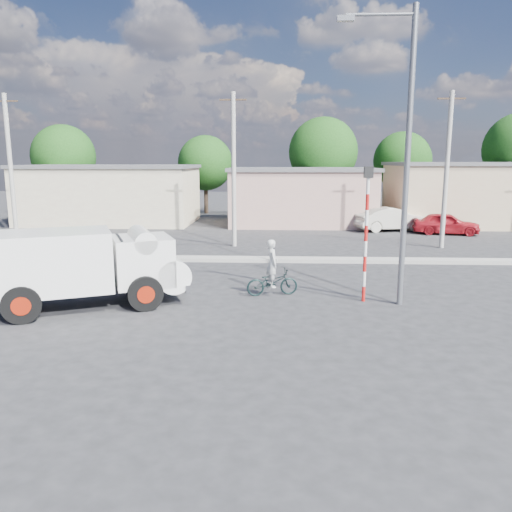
{
  "coord_description": "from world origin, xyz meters",
  "views": [
    {
      "loc": [
        0.43,
        -14.44,
        4.54
      ],
      "look_at": [
        -0.37,
        2.44,
        1.3
      ],
      "focal_mm": 35.0,
      "sensor_mm": 36.0,
      "label": 1
    }
  ],
  "objects_px": {
    "car_red": "(446,223)",
    "traffic_pole": "(366,223)",
    "bicycle": "(272,282)",
    "cyclist": "(272,272)",
    "truck": "(90,265)",
    "car_cream": "(391,219)",
    "streetlight": "(403,146)"
  },
  "relations": [
    {
      "from": "truck",
      "to": "cyclist",
      "type": "distance_m",
      "value": 5.91
    },
    {
      "from": "car_cream",
      "to": "traffic_pole",
      "type": "distance_m",
      "value": 17.67
    },
    {
      "from": "cyclist",
      "to": "traffic_pole",
      "type": "relative_size",
      "value": 0.37
    },
    {
      "from": "traffic_pole",
      "to": "car_cream",
      "type": "bearing_deg",
      "value": 75.02
    },
    {
      "from": "cyclist",
      "to": "car_red",
      "type": "relative_size",
      "value": 0.41
    },
    {
      "from": "cyclist",
      "to": "traffic_pole",
      "type": "distance_m",
      "value": 3.54
    },
    {
      "from": "bicycle",
      "to": "streetlight",
      "type": "distance_m",
      "value": 6.05
    },
    {
      "from": "bicycle",
      "to": "cyclist",
      "type": "height_order",
      "value": "cyclist"
    },
    {
      "from": "truck",
      "to": "streetlight",
      "type": "height_order",
      "value": "streetlight"
    },
    {
      "from": "traffic_pole",
      "to": "streetlight",
      "type": "bearing_deg",
      "value": -17.73
    },
    {
      "from": "bicycle",
      "to": "car_red",
      "type": "relative_size",
      "value": 0.44
    },
    {
      "from": "traffic_pole",
      "to": "streetlight",
      "type": "distance_m",
      "value": 2.56
    },
    {
      "from": "truck",
      "to": "cyclist",
      "type": "relative_size",
      "value": 3.84
    },
    {
      "from": "bicycle",
      "to": "truck",
      "type": "bearing_deg",
      "value": 92.69
    },
    {
      "from": "truck",
      "to": "bicycle",
      "type": "relative_size",
      "value": 3.56
    },
    {
      "from": "cyclist",
      "to": "car_red",
      "type": "xyz_separation_m",
      "value": [
        10.65,
        14.96,
        -0.14
      ]
    },
    {
      "from": "car_red",
      "to": "streetlight",
      "type": "height_order",
      "value": "streetlight"
    },
    {
      "from": "streetlight",
      "to": "car_cream",
      "type": "bearing_deg",
      "value": 78.22
    },
    {
      "from": "truck",
      "to": "traffic_pole",
      "type": "height_order",
      "value": "traffic_pole"
    },
    {
      "from": "truck",
      "to": "car_cream",
      "type": "bearing_deg",
      "value": 30.36
    },
    {
      "from": "cyclist",
      "to": "traffic_pole",
      "type": "height_order",
      "value": "traffic_pole"
    },
    {
      "from": "cyclist",
      "to": "traffic_pole",
      "type": "bearing_deg",
      "value": -114.4
    },
    {
      "from": "car_red",
      "to": "traffic_pole",
      "type": "distance_m",
      "value": 17.43
    },
    {
      "from": "truck",
      "to": "car_red",
      "type": "height_order",
      "value": "truck"
    },
    {
      "from": "truck",
      "to": "cyclist",
      "type": "height_order",
      "value": "truck"
    },
    {
      "from": "car_cream",
      "to": "traffic_pole",
      "type": "bearing_deg",
      "value": 150.09
    },
    {
      "from": "traffic_pole",
      "to": "streetlight",
      "type": "relative_size",
      "value": 0.48
    },
    {
      "from": "truck",
      "to": "bicycle",
      "type": "xyz_separation_m",
      "value": [
        5.66,
        1.62,
        -0.89
      ]
    },
    {
      "from": "truck",
      "to": "car_cream",
      "type": "relative_size",
      "value": 1.34
    },
    {
      "from": "car_red",
      "to": "traffic_pole",
      "type": "xyz_separation_m",
      "value": [
        -7.65,
        -15.55,
        1.92
      ]
    },
    {
      "from": "bicycle",
      "to": "traffic_pole",
      "type": "height_order",
      "value": "traffic_pole"
    },
    {
      "from": "traffic_pole",
      "to": "truck",
      "type": "bearing_deg",
      "value": -173.26
    }
  ]
}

